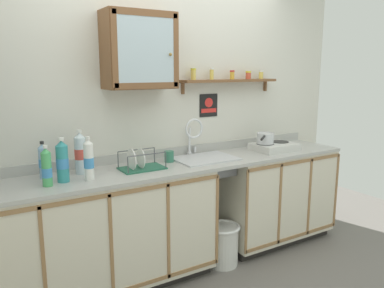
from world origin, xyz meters
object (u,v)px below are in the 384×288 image
object	(u,v)px
bottle_opaque_white_0	(89,160)
bottle_water_clear_3	(80,153)
trash_bin	(223,244)
warning_sign	(209,105)
bottle_soda_green_4	(47,168)
mug	(169,156)
sink	(203,161)
saucepan	(265,138)
wall_cabinet	(140,51)
hot_plate_stove	(274,147)
dish_rack	(140,165)
bottle_detergent_teal_2	(62,162)
bottle_water_blue_1	(43,162)

from	to	relation	value
bottle_opaque_white_0	bottle_water_clear_3	distance (m)	0.20
bottle_water_clear_3	trash_bin	bearing A→B (deg)	-13.19
bottle_water_clear_3	trash_bin	world-z (taller)	bottle_water_clear_3
warning_sign	bottle_soda_green_4	bearing A→B (deg)	-166.76
mug	warning_sign	xyz separation A→B (m)	(0.52, 0.18, 0.39)
sink	warning_sign	bearing A→B (deg)	48.22
saucepan	wall_cabinet	world-z (taller)	wall_cabinet
hot_plate_stove	warning_sign	size ratio (longest dim) A/B	1.93
dish_rack	warning_sign	bearing A→B (deg)	18.79
bottle_opaque_white_0	trash_bin	bearing A→B (deg)	-3.18
sink	bottle_opaque_white_0	size ratio (longest dim) A/B	1.70
bottle_detergent_teal_2	warning_sign	size ratio (longest dim) A/B	1.47
bottle_soda_green_4	bottle_opaque_white_0	bearing A→B (deg)	-1.13
mug	dish_rack	bearing A→B (deg)	-162.33
wall_cabinet	warning_sign	xyz separation A→B (m)	(0.75, 0.13, -0.48)
sink	hot_plate_stove	xyz separation A→B (m)	(0.79, -0.05, 0.06)
trash_bin	sink	bearing A→B (deg)	113.17
bottle_detergent_teal_2	dish_rack	world-z (taller)	bottle_detergent_teal_2
hot_plate_stove	bottle_soda_green_4	size ratio (longest dim) A/B	1.48
hot_plate_stove	dish_rack	size ratio (longest dim) A/B	1.20
hot_plate_stove	mug	world-z (taller)	mug
saucepan	bottle_opaque_white_0	xyz separation A→B (m)	(-1.73, -0.10, 0.02)
sink	trash_bin	size ratio (longest dim) A/B	1.45
hot_plate_stove	wall_cabinet	distance (m)	1.60
wall_cabinet	saucepan	bearing A→B (deg)	-6.63
bottle_opaque_white_0	bottle_soda_green_4	world-z (taller)	bottle_opaque_white_0
hot_plate_stove	bottle_soda_green_4	xyz separation A→B (m)	(-2.12, -0.07, 0.09)
bottle_soda_green_4	wall_cabinet	size ratio (longest dim) A/B	0.47
bottle_water_blue_1	mug	distance (m)	1.01
mug	bottle_water_clear_3	bearing A→B (deg)	178.61
saucepan	bottle_water_clear_3	xyz separation A→B (m)	(-1.74, 0.11, 0.03)
bottle_opaque_white_0	bottle_soda_green_4	distance (m)	0.28
mug	trash_bin	bearing A→B (deg)	-32.28
bottle_detergent_teal_2	warning_sign	distance (m)	1.49
saucepan	dish_rack	xyz separation A→B (m)	(-1.31, -0.01, -0.09)
bottle_opaque_white_0	bottle_water_blue_1	xyz separation A→B (m)	(-0.27, 0.21, -0.02)
bottle_water_blue_1	bottle_water_clear_3	bearing A→B (deg)	-1.08
bottle_soda_green_4	dish_rack	world-z (taller)	bottle_soda_green_4
bottle_water_blue_1	bottle_water_clear_3	size ratio (longest dim) A/B	0.82
bottle_detergent_teal_2	mug	bearing A→B (deg)	8.39
bottle_opaque_white_0	sink	bearing A→B (deg)	7.15
bottle_opaque_white_0	warning_sign	xyz separation A→B (m)	(1.26, 0.37, 0.30)
saucepan	bottle_opaque_white_0	size ratio (longest dim) A/B	0.93
dish_rack	warning_sign	world-z (taller)	warning_sign
hot_plate_stove	dish_rack	bearing A→B (deg)	179.66
hot_plate_stove	trash_bin	xyz separation A→B (m)	(-0.71, -0.14, -0.78)
bottle_opaque_white_0	hot_plate_stove	bearing A→B (deg)	2.40
warning_sign	trash_bin	size ratio (longest dim) A/B	0.58
dish_rack	wall_cabinet	size ratio (longest dim) A/B	0.58
bottle_opaque_white_0	bottle_water_clear_3	bearing A→B (deg)	90.66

